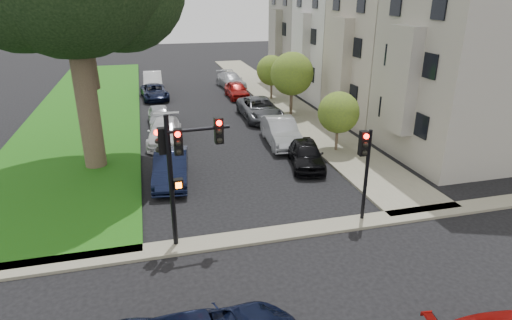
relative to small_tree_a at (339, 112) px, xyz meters
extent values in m
plane|color=black|center=(-6.20, -10.05, -2.38)|extent=(140.00, 140.00, 0.00)
cube|color=#225C11|center=(-15.20, 13.95, -2.32)|extent=(8.00, 44.00, 0.12)
cube|color=gray|center=(0.55, 13.95, -2.32)|extent=(3.50, 44.00, 0.12)
cube|color=gray|center=(-6.20, -8.05, -2.32)|extent=(60.00, 1.00, 0.12)
cube|color=#A7A6A5|center=(6.30, -2.05, 2.62)|extent=(7.00, 7.40, 10.00)
cube|color=#A7A6A5|center=(2.45, -2.05, 2.12)|extent=(0.70, 2.20, 5.50)
cube|color=black|center=(2.75, -2.05, 3.12)|extent=(0.08, 3.60, 6.00)
cube|color=#AFA692|center=(6.30, 5.45, 2.62)|extent=(7.00, 7.40, 10.00)
cube|color=#AFA692|center=(2.45, 5.45, 2.12)|extent=(0.70, 2.20, 5.50)
cube|color=black|center=(2.75, 5.45, 3.12)|extent=(0.08, 3.60, 6.00)
cube|color=#B7ABA1|center=(6.30, 12.95, 2.62)|extent=(7.00, 7.40, 10.00)
cube|color=#B7ABA1|center=(2.45, 12.95, 2.12)|extent=(0.70, 2.20, 5.50)
cube|color=black|center=(2.75, 12.95, 3.12)|extent=(0.08, 3.60, 6.00)
cube|color=#9D9579|center=(6.30, 20.45, 2.62)|extent=(7.00, 7.40, 10.00)
cube|color=#9D9579|center=(2.45, 20.45, 2.12)|extent=(0.70, 2.20, 5.50)
cube|color=black|center=(2.75, 20.45, 3.12)|extent=(0.08, 3.60, 6.00)
cylinder|color=#4C3B30|center=(-13.51, 1.04, 1.64)|extent=(1.11, 1.11, 8.05)
cylinder|color=#4C3B30|center=(0.00, 0.00, -1.53)|extent=(0.17, 0.17, 1.71)
sphere|color=#476126|center=(0.00, 0.00, 0.01)|extent=(2.39, 2.39, 2.39)
cylinder|color=#4C3B30|center=(0.00, 8.20, -1.25)|extent=(0.23, 0.23, 2.27)
sphere|color=#476126|center=(0.00, 8.20, 0.80)|extent=(3.18, 3.18, 3.18)
cylinder|color=#4C3B30|center=(0.00, 13.45, -1.47)|extent=(0.18, 0.18, 1.83)
sphere|color=#476126|center=(0.00, 13.45, 0.18)|extent=(2.57, 2.57, 2.57)
cylinder|color=black|center=(-10.00, -7.85, 0.14)|extent=(0.18, 0.18, 5.04)
cylinder|color=black|center=(-8.93, -7.85, 2.08)|extent=(2.14, 0.23, 0.12)
cube|color=black|center=(-9.66, -7.85, 1.69)|extent=(0.30, 0.27, 0.92)
cube|color=black|center=(-8.25, -7.85, 1.98)|extent=(0.30, 0.27, 0.92)
cube|color=black|center=(-10.19, -7.60, 1.69)|extent=(0.27, 0.30, 0.92)
sphere|color=#FF0C05|center=(-9.66, -7.99, 2.00)|extent=(0.19, 0.19, 0.19)
sphere|color=black|center=(-9.66, -7.99, 1.38)|extent=(0.19, 0.19, 0.19)
cube|color=black|center=(-9.76, -7.85, 0.14)|extent=(0.35, 0.26, 0.37)
cube|color=#FF5905|center=(-9.76, -7.98, 0.14)|extent=(0.21, 0.03, 0.21)
cylinder|color=black|center=(-2.41, -7.85, -0.42)|extent=(0.15, 0.15, 3.92)
cube|color=black|center=(-2.67, -7.85, 1.02)|extent=(0.32, 0.27, 0.98)
sphere|color=#FF0C05|center=(-2.67, -8.00, 1.35)|extent=(0.21, 0.21, 0.21)
imported|color=black|center=(-2.54, -1.69, -1.68)|extent=(2.47, 4.39, 1.41)
imported|color=#999BA0|center=(-2.75, 2.08, -1.58)|extent=(2.06, 4.99, 1.61)
imported|color=#3F4247|center=(-2.54, 7.93, -1.61)|extent=(2.57, 5.55, 1.54)
imported|color=maroon|center=(-2.75, 14.94, -1.67)|extent=(1.70, 4.17, 1.42)
imported|color=#999BA0|center=(-2.37, 19.39, -1.67)|extent=(2.46, 5.10, 1.43)
imported|color=black|center=(-9.71, -1.91, -1.63)|extent=(2.10, 4.73, 1.51)
imported|color=silver|center=(-9.66, 4.15, -1.68)|extent=(2.55, 5.07, 1.41)
imported|color=#999BA0|center=(-9.78, 8.22, -1.71)|extent=(1.64, 3.96, 1.34)
imported|color=black|center=(-9.83, 16.31, -1.74)|extent=(2.50, 4.76, 1.28)
imported|color=silver|center=(-9.81, 20.85, -1.58)|extent=(1.81, 4.91, 1.61)
camera|label=1|loc=(-10.56, -21.77, 6.43)|focal=30.00mm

